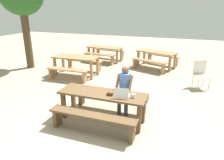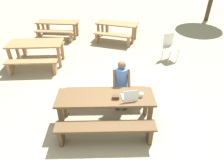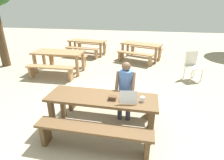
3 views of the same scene
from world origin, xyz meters
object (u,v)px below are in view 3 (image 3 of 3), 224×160
(small_pouch, at_px, (112,98))
(person_seated, at_px, (125,86))
(plastic_chair, at_px, (193,65))
(picnic_table_distant, at_px, (59,55))
(picnic_table_front, at_px, (102,102))
(laptop, at_px, (128,98))
(picnic_table_mid, at_px, (141,46))
(coffee_mug, at_px, (143,99))
(picnic_table_rear, at_px, (87,43))

(small_pouch, height_order, person_seated, person_seated)
(plastic_chair, xyz_separation_m, picnic_table_distant, (-4.63, -0.25, 0.17))
(picnic_table_front, relative_size, small_pouch, 15.28)
(picnic_table_front, bearing_deg, laptop, -8.70)
(plastic_chair, distance_m, picnic_table_mid, 2.67)
(picnic_table_front, relative_size, coffee_mug, 23.14)
(laptop, distance_m, small_pouch, 0.29)
(laptop, xyz_separation_m, small_pouch, (-0.29, 0.00, -0.02))
(picnic_table_rear, bearing_deg, coffee_mug, -55.61)
(picnic_table_mid, bearing_deg, coffee_mug, -67.69)
(small_pouch, bearing_deg, picnic_table_distant, 130.71)
(small_pouch, relative_size, plastic_chair, 0.15)
(small_pouch, distance_m, person_seated, 0.64)
(small_pouch, bearing_deg, picnic_table_front, 161.68)
(picnic_table_front, xyz_separation_m, plastic_chair, (2.28, 3.17, -0.12))
(coffee_mug, relative_size, picnic_table_rear, 0.05)
(coffee_mug, height_order, plastic_chair, plastic_chair)
(picnic_table_mid, xyz_separation_m, picnic_table_distant, (-2.84, -2.23, 0.04))
(small_pouch, bearing_deg, person_seated, 75.73)
(person_seated, relative_size, plastic_chair, 1.35)
(small_pouch, bearing_deg, picnic_table_mid, 87.06)
(plastic_chair, relative_size, picnic_table_rear, 0.49)
(small_pouch, bearing_deg, laptop, -0.92)
(plastic_chair, xyz_separation_m, picnic_table_rear, (-4.45, 2.36, 0.11))
(picnic_table_front, height_order, picnic_table_mid, picnic_table_mid)
(picnic_table_distant, bearing_deg, small_pouch, -50.88)
(plastic_chair, bearing_deg, small_pouch, -146.80)
(coffee_mug, distance_m, picnic_table_rear, 6.28)
(small_pouch, xyz_separation_m, person_seated, (0.16, 0.62, -0.03))
(picnic_table_front, relative_size, picnic_table_rear, 1.10)
(small_pouch, bearing_deg, picnic_table_rear, 113.13)
(picnic_table_rear, xyz_separation_m, picnic_table_distant, (-0.18, -2.61, 0.06))
(picnic_table_front, xyz_separation_m, laptop, (0.51, -0.08, 0.17))
(small_pouch, xyz_separation_m, picnic_table_distant, (-2.57, 2.99, -0.10))
(plastic_chair, distance_m, picnic_table_distant, 4.64)
(small_pouch, distance_m, picnic_table_mid, 5.23)
(plastic_chair, bearing_deg, coffee_mug, -139.81)
(person_seated, relative_size, picnic_table_distant, 0.69)
(laptop, relative_size, person_seated, 0.28)
(picnic_table_front, distance_m, picnic_table_rear, 5.93)
(picnic_table_mid, bearing_deg, picnic_table_distant, -122.50)
(laptop, height_order, plastic_chair, laptop)
(person_seated, relative_size, picnic_table_rear, 0.66)
(coffee_mug, bearing_deg, person_seated, 123.63)
(coffee_mug, relative_size, plastic_chair, 0.10)
(laptop, relative_size, picnic_table_rear, 0.18)
(person_seated, bearing_deg, laptop, -78.45)
(coffee_mug, height_order, picnic_table_distant, coffee_mug)
(picnic_table_mid, xyz_separation_m, picnic_table_rear, (-2.66, 0.38, -0.02))
(small_pouch, height_order, picnic_table_rear, small_pouch)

